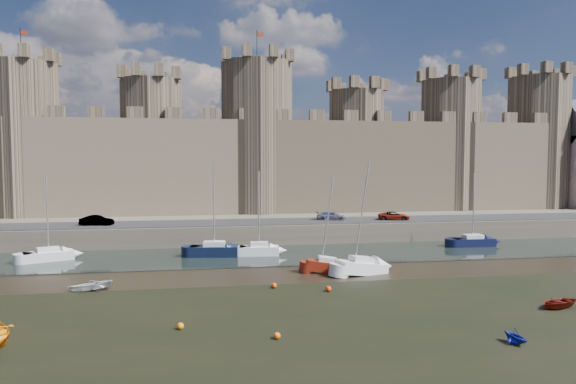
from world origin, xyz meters
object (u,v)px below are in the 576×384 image
Objects in this scene: car_2 at (332,216)px; sailboat_5 at (361,266)px; car_3 at (394,216)px; sailboat_0 at (48,255)px; sailboat_4 at (327,265)px; sailboat_2 at (259,249)px; sailboat_3 at (473,241)px; sailboat_1 at (214,250)px; car_1 at (97,221)px.

car_2 is 0.39× the size of sailboat_5.
sailboat_0 is at bearing 115.62° from car_3.
sailboat_4 reaches higher than sailboat_0.
sailboat_2 reaches higher than sailboat_3.
car_2 is 0.45× the size of sailboat_0.
sailboat_1 is at bearing -23.20° from sailboat_0.
car_3 is 0.46× the size of sailboat_4.
sailboat_4 is at bearing 140.60° from sailboat_5.
sailboat_3 is (48.51, 1.30, -0.01)m from sailboat_0.
sailboat_0 is 0.87× the size of sailboat_1.
sailboat_0 is at bearing -177.19° from sailboat_3.
sailboat_2 is at bearing 128.06° from sailboat_4.
sailboat_1 is (14.11, -9.34, -2.34)m from car_1.
car_3 is 22.42m from sailboat_5.
sailboat_1 reaches higher than sailboat_3.
sailboat_3 is (31.33, 1.53, -0.10)m from sailboat_1.
car_2 is 15.33m from sailboat_2.
sailboat_3 is (45.44, -7.81, -2.44)m from car_1.
sailboat_5 is (-2.41, -20.94, -2.35)m from car_2.
sailboat_2 is at bearing -23.69° from sailboat_0.
car_1 is 0.44× the size of sailboat_3.
sailboat_5 reaches higher than sailboat_0.
sailboat_2 is at bearing 152.61° from car_2.
sailboat_2 is at bearing -174.87° from sailboat_3.
sailboat_4 reaches higher than car_2.
sailboat_4 is 3.22m from sailboat_5.
sailboat_4 is (24.56, -18.67, -2.47)m from car_1.
sailboat_1 is 14.01m from sailboat_4.
sailboat_1 is at bearing -175.93° from sailboat_3.
sailboat_1 reaches higher than sailboat_4.
sailboat_1 reaches higher than car_1.
car_2 is 0.39× the size of sailboat_1.
sailboat_4 is (5.54, -9.08, -0.08)m from sailboat_2.
sailboat_3 reaches higher than car_1.
sailboat_3 is at bearing 34.14° from sailboat_4.
sailboat_4 is at bearing -53.82° from sailboat_2.
sailboat_2 is 26.48m from sailboat_3.
sailboat_1 is (17.18, -0.23, 0.09)m from sailboat_0.
sailboat_0 is 29.24m from sailboat_4.
car_1 is 21.44m from sailboat_2.
sailboat_0 is at bearing -176.47° from sailboat_2.
sailboat_4 is at bearing -118.64° from car_1.
sailboat_0 is at bearing 167.57° from sailboat_4.
car_1 is 0.38× the size of sailboat_5.
sailboat_1 is 1.16× the size of sailboat_3.
sailboat_4 reaches higher than car_3.
sailboat_4 reaches higher than car_1.
car_3 is 0.40× the size of sailboat_5.
car_2 is at bearing 40.24° from sailboat_1.
sailboat_3 is at bearing 18.94° from sailboat_5.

